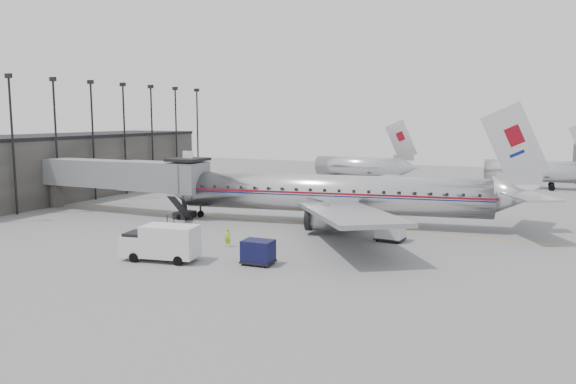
% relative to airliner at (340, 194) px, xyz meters
% --- Properties ---
extents(ground, '(160.00, 160.00, 0.00)m').
position_rel_airliner_xyz_m(ground, '(-6.75, -7.17, -3.05)').
color(ground, slate).
rests_on(ground, ground).
extents(terminal, '(12.00, 46.00, 8.00)m').
position_rel_airliner_xyz_m(terminal, '(-40.75, 2.83, 0.95)').
color(terminal, '#34312F').
rests_on(terminal, ground).
extents(apron_line, '(60.00, 0.15, 0.01)m').
position_rel_airliner_xyz_m(apron_line, '(-3.75, -1.17, -3.04)').
color(apron_line, gold).
rests_on(apron_line, ground).
extents(jet_bridge, '(21.00, 6.20, 7.10)m').
position_rel_airliner_xyz_m(jet_bridge, '(-23.42, -3.50, 1.13)').
color(jet_bridge, slate).
rests_on(jet_bridge, ground).
extents(floodlight_masts, '(0.90, 42.25, 15.25)m').
position_rel_airliner_xyz_m(floodlight_masts, '(-34.25, 5.83, 5.32)').
color(floodlight_masts, black).
rests_on(floodlight_masts, ground).
extents(distant_aircraft_near, '(16.39, 3.20, 10.26)m').
position_rel_airliner_xyz_m(distant_aircraft_near, '(-8.55, 34.83, -0.31)').
color(distant_aircraft_near, silver).
rests_on(distant_aircraft_near, ground).
extents(distant_aircraft_mid, '(16.39, 3.20, 10.26)m').
position_rel_airliner_xyz_m(distant_aircraft_mid, '(17.45, 38.83, -0.31)').
color(distant_aircraft_mid, silver).
rests_on(distant_aircraft_mid, ground).
extents(airliner, '(38.08, 35.02, 12.11)m').
position_rel_airliner_xyz_m(airliner, '(0.00, 0.00, 0.00)').
color(airliner, silver).
rests_on(airliner, ground).
extents(service_van, '(5.99, 3.09, 2.68)m').
position_rel_airliner_xyz_m(service_van, '(-7.46, -19.01, -1.64)').
color(service_van, silver).
rests_on(service_van, ground).
extents(baggage_cart_navy, '(2.35, 1.83, 1.79)m').
position_rel_airliner_xyz_m(baggage_cart_navy, '(-0.35, -17.04, -2.09)').
color(baggage_cart_navy, '#0D0E34').
rests_on(baggage_cart_navy, ground).
extents(baggage_cart_white, '(2.52, 2.00, 1.88)m').
position_rel_airliner_xyz_m(baggage_cart_white, '(6.51, -5.46, -2.05)').
color(baggage_cart_white, silver).
rests_on(baggage_cart_white, ground).
extents(ramp_worker, '(0.60, 0.45, 1.52)m').
position_rel_airliner_xyz_m(ramp_worker, '(-5.16, -13.17, -2.28)').
color(ramp_worker, '#A0D419').
rests_on(ramp_worker, ground).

